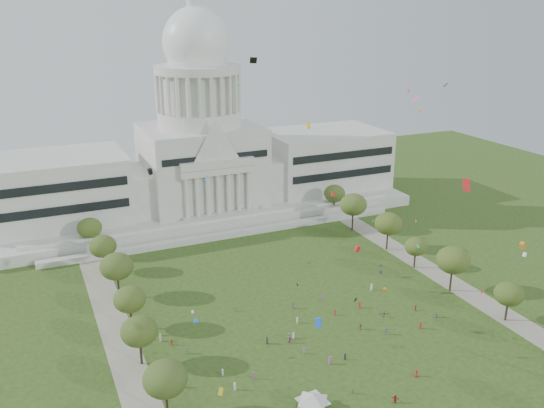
% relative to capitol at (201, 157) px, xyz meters
% --- Properties ---
extents(ground, '(400.00, 400.00, 0.00)m').
position_rel_capitol_xyz_m(ground, '(0.00, -113.59, -22.30)').
color(ground, '#2F4516').
rests_on(ground, ground).
extents(capitol, '(160.00, 64.50, 91.30)m').
position_rel_capitol_xyz_m(capitol, '(0.00, 0.00, 0.00)').
color(capitol, beige).
rests_on(capitol, ground).
extents(path_left, '(8.00, 160.00, 0.04)m').
position_rel_capitol_xyz_m(path_left, '(-48.00, -83.59, -22.28)').
color(path_left, gray).
rests_on(path_left, ground).
extents(path_right, '(8.00, 160.00, 0.04)m').
position_rel_capitol_xyz_m(path_right, '(48.00, -83.59, -22.28)').
color(path_right, gray).
rests_on(path_right, ground).
extents(row_tree_l_1, '(8.86, 8.86, 12.59)m').
position_rel_capitol_xyz_m(row_tree_l_1, '(-44.07, -116.55, -13.34)').
color(row_tree_l_1, black).
rests_on(row_tree_l_1, ground).
extents(row_tree_r_1, '(7.58, 7.58, 10.78)m').
position_rel_capitol_xyz_m(row_tree_r_1, '(46.22, -115.34, -14.64)').
color(row_tree_r_1, black).
rests_on(row_tree_r_1, ground).
extents(row_tree_l_2, '(8.42, 8.42, 11.97)m').
position_rel_capitol_xyz_m(row_tree_l_2, '(-45.04, -96.29, -13.79)').
color(row_tree_l_2, black).
rests_on(row_tree_l_2, ground).
extents(row_tree_r_2, '(9.55, 9.55, 13.58)m').
position_rel_capitol_xyz_m(row_tree_r_2, '(44.17, -96.15, -12.64)').
color(row_tree_r_2, black).
rests_on(row_tree_r_2, ground).
extents(row_tree_l_3, '(8.12, 8.12, 11.55)m').
position_rel_capitol_xyz_m(row_tree_l_3, '(-44.09, -79.67, -14.09)').
color(row_tree_l_3, black).
rests_on(row_tree_l_3, ground).
extents(row_tree_r_3, '(7.01, 7.01, 9.98)m').
position_rel_capitol_xyz_m(row_tree_r_3, '(44.40, -79.10, -15.21)').
color(row_tree_r_3, black).
rests_on(row_tree_r_3, ground).
extents(row_tree_l_4, '(9.29, 9.29, 13.21)m').
position_rel_capitol_xyz_m(row_tree_l_4, '(-44.08, -61.17, -12.90)').
color(row_tree_l_4, black).
rests_on(row_tree_l_4, ground).
extents(row_tree_r_4, '(9.19, 9.19, 13.06)m').
position_rel_capitol_xyz_m(row_tree_r_4, '(44.76, -63.55, -13.01)').
color(row_tree_r_4, black).
rests_on(row_tree_r_4, ground).
extents(row_tree_l_5, '(8.33, 8.33, 11.85)m').
position_rel_capitol_xyz_m(row_tree_l_5, '(-45.22, -42.58, -13.88)').
color(row_tree_l_5, black).
rests_on(row_tree_l_5, ground).
extents(row_tree_r_5, '(9.82, 9.82, 13.96)m').
position_rel_capitol_xyz_m(row_tree_r_5, '(43.49, -43.40, -12.37)').
color(row_tree_r_5, black).
rests_on(row_tree_r_5, ground).
extents(row_tree_l_6, '(8.19, 8.19, 11.64)m').
position_rel_capitol_xyz_m(row_tree_l_6, '(-46.87, -24.45, -14.02)').
color(row_tree_l_6, black).
rests_on(row_tree_l_6, ground).
extents(row_tree_r_6, '(8.42, 8.42, 11.97)m').
position_rel_capitol_xyz_m(row_tree_r_6, '(45.96, -25.46, -13.79)').
color(row_tree_r_6, black).
rests_on(row_tree_r_6, ground).
extents(event_tent, '(8.37, 8.37, 4.16)m').
position_rel_capitol_xyz_m(event_tent, '(-16.66, -126.61, -19.07)').
color(event_tent, '#4C4C4C').
rests_on(event_tent, ground).
extents(person_0, '(0.76, 0.92, 1.61)m').
position_rel_capitol_xyz_m(person_0, '(30.58, -106.85, -21.49)').
color(person_0, '#4C4C51').
rests_on(person_0, ground).
extents(person_2, '(0.91, 0.89, 1.63)m').
position_rel_capitol_xyz_m(person_2, '(27.91, -101.74, -21.48)').
color(person_2, '#B21E1E').
rests_on(person_2, ground).
extents(person_3, '(1.13, 1.44, 1.98)m').
position_rel_capitol_xyz_m(person_3, '(13.55, -108.56, -21.30)').
color(person_3, '#4C4C51').
rests_on(person_3, ground).
extents(person_4, '(1.07, 1.32, 1.98)m').
position_rel_capitol_xyz_m(person_4, '(8.98, -103.88, -21.31)').
color(person_4, olive).
rests_on(person_4, ground).
extents(person_5, '(1.77, 1.58, 1.85)m').
position_rel_capitol_xyz_m(person_5, '(-10.23, -102.26, -21.37)').
color(person_5, '#994C8C').
rests_on(person_5, ground).
extents(person_6, '(0.57, 0.86, 1.74)m').
position_rel_capitol_xyz_m(person_6, '(9.74, -125.78, -21.43)').
color(person_6, '#B21E1E').
rests_on(person_6, ground).
extents(person_7, '(0.71, 0.59, 1.67)m').
position_rel_capitol_xyz_m(person_7, '(-6.36, -125.28, -21.46)').
color(person_7, '#33723F').
rests_on(person_7, ground).
extents(person_8, '(0.91, 0.64, 1.74)m').
position_rel_capitol_xyz_m(person_8, '(-9.68, -100.84, -21.42)').
color(person_8, silver).
rests_on(person_8, ground).
extents(person_9, '(0.71, 1.03, 1.45)m').
position_rel_capitol_xyz_m(person_9, '(12.24, -114.01, -21.57)').
color(person_9, '#33723F').
rests_on(person_9, ground).
extents(person_10, '(0.69, 1.10, 1.78)m').
position_rel_capitol_xyz_m(person_10, '(18.01, -101.12, -21.41)').
color(person_10, '#994C8C').
rests_on(person_10, ground).
extents(person_11, '(1.73, 1.70, 1.87)m').
position_rel_capitol_xyz_m(person_11, '(0.10, -131.40, -21.36)').
color(person_11, '#B21E1E').
rests_on(person_11, ground).
extents(distant_crowd, '(63.85, 38.41, 1.95)m').
position_rel_capitol_xyz_m(distant_crowd, '(-13.68, -100.11, -21.41)').
color(distant_crowd, navy).
rests_on(distant_crowd, ground).
extents(kite_swarm, '(88.18, 104.50, 63.24)m').
position_rel_capitol_xyz_m(kite_swarm, '(4.13, -104.13, 5.88)').
color(kite_swarm, orange).
rests_on(kite_swarm, ground).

